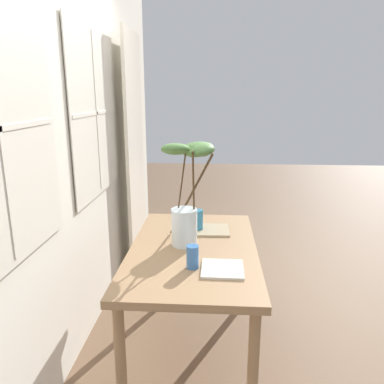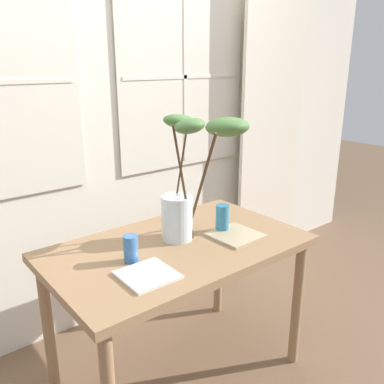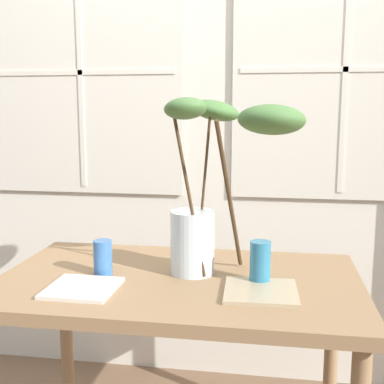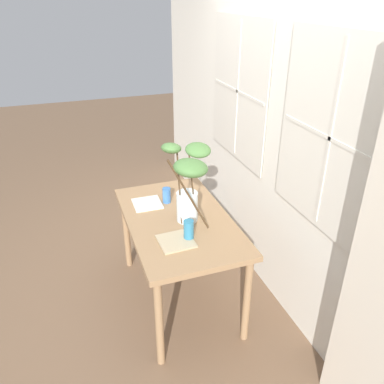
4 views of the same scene
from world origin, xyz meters
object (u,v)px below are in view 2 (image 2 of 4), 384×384
object	(u,v)px
vase_with_branches	(194,171)
drinking_glass_blue_left	(131,249)
drinking_glass_blue_right	(222,218)
plate_square_right	(235,235)
dining_table	(178,261)
plate_square_left	(147,275)

from	to	relation	value
vase_with_branches	drinking_glass_blue_left	xyz separation A→B (m)	(-0.40, -0.05, -0.28)
vase_with_branches	drinking_glass_blue_right	distance (m)	0.32
drinking_glass_blue_right	plate_square_right	bearing A→B (deg)	-86.30
dining_table	vase_with_branches	size ratio (longest dim) A/B	1.99
vase_with_branches	drinking_glass_blue_left	size ratio (longest dim) A/B	5.09
drinking_glass_blue_left	drinking_glass_blue_right	distance (m)	0.55
dining_table	plate_square_left	xyz separation A→B (m)	(-0.29, -0.17, 0.10)
plate_square_right	drinking_glass_blue_left	bearing A→B (deg)	170.34
dining_table	drinking_glass_blue_left	world-z (taller)	drinking_glass_blue_left
drinking_glass_blue_left	drinking_glass_blue_right	xyz separation A→B (m)	(0.55, -0.00, 0.01)
drinking_glass_blue_left	plate_square_right	size ratio (longest dim) A/B	0.54
drinking_glass_blue_left	plate_square_left	bearing A→B (deg)	-96.12
vase_with_branches	plate_square_left	distance (m)	0.58
drinking_glass_blue_left	plate_square_right	bearing A→B (deg)	-9.66
vase_with_branches	plate_square_right	bearing A→B (deg)	-42.28
plate_square_right	drinking_glass_blue_right	bearing A→B (deg)	93.70
drinking_glass_blue_right	drinking_glass_blue_left	bearing A→B (deg)	179.84
plate_square_left	plate_square_right	bearing A→B (deg)	6.24
dining_table	plate_square_left	world-z (taller)	plate_square_left
plate_square_left	drinking_glass_blue_left	bearing A→B (deg)	83.88
plate_square_right	dining_table	bearing A→B (deg)	159.54
vase_with_branches	plate_square_left	world-z (taller)	vase_with_branches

